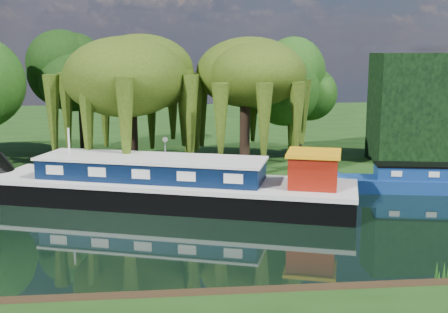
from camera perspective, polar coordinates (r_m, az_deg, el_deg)
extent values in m
plane|color=black|center=(27.75, -6.98, -7.51)|extent=(120.00, 120.00, 0.00)
cube|color=#14350E|center=(60.94, -6.37, 2.76)|extent=(120.00, 52.00, 0.45)
cube|color=black|center=(32.22, -5.42, -3.93)|extent=(21.01, 10.71, 1.37)
cube|color=silver|center=(32.03, -5.44, -2.54)|extent=(21.15, 10.84, 0.25)
cube|color=#081734|center=(32.24, -7.40, -1.26)|extent=(13.17, 7.08, 1.09)
cube|color=silver|center=(32.12, -7.43, -0.19)|extent=(13.46, 7.37, 0.14)
cube|color=maroon|center=(30.39, 9.08, -1.43)|extent=(3.17, 3.17, 1.72)
cube|color=orange|center=(30.21, 9.14, 0.33)|extent=(3.53, 3.53, 0.18)
cylinder|color=silver|center=(34.09, -15.44, 0.52)|extent=(0.11, 0.11, 2.75)
cube|color=navy|center=(37.48, 21.79, -2.83)|extent=(12.85, 4.46, 0.95)
cube|color=silver|center=(35.68, 17.13, -1.69)|extent=(0.63, 0.17, 0.34)
cube|color=silver|center=(36.21, 20.57, -1.73)|extent=(0.63, 0.17, 0.34)
cylinder|color=black|center=(38.68, -9.28, 2.32)|extent=(0.68, 0.68, 5.24)
ellipsoid|color=#31430E|center=(38.31, -9.45, 7.92)|extent=(7.32, 7.32, 4.73)
cylinder|color=black|center=(38.75, 2.12, 2.25)|extent=(0.70, 0.70, 4.95)
ellipsoid|color=#31430E|center=(38.39, 2.16, 7.53)|extent=(6.76, 6.76, 4.37)
cylinder|color=black|center=(45.94, -14.18, 4.43)|extent=(0.63, 0.63, 6.79)
ellipsoid|color=black|center=(45.73, -14.34, 7.89)|extent=(5.43, 5.43, 5.43)
cylinder|color=black|center=(43.12, 7.65, 3.74)|extent=(0.60, 0.60, 6.01)
ellipsoid|color=#1B4310|center=(42.89, 7.73, 7.00)|extent=(4.80, 4.80, 4.80)
cube|color=black|center=(44.50, 18.61, 4.78)|extent=(6.00, 3.00, 8.00)
cylinder|color=silver|center=(37.53, -5.97, -0.21)|extent=(0.10, 0.10, 2.20)
sphere|color=white|center=(37.31, -6.00, 1.72)|extent=(0.36, 0.36, 0.36)
cylinder|color=silver|center=(35.91, -13.15, -1.92)|extent=(0.16, 0.16, 1.00)
cylinder|color=silver|center=(35.67, -1.93, -1.72)|extent=(0.16, 0.16, 1.00)
cylinder|color=silver|center=(36.55, 7.50, -1.50)|extent=(0.16, 0.16, 1.00)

